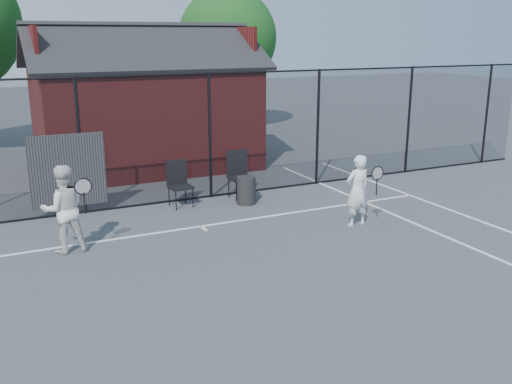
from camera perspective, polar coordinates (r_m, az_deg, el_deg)
name	(u,v)px	position (r m, az deg, el deg)	size (l,w,h in m)	color
ground	(266,281)	(9.30, 1.03, -8.88)	(80.00, 80.00, 0.00)	#3F4248
court_lines	(308,316)	(8.26, 5.24, -12.21)	(11.02, 18.00, 0.01)	white
fence	(157,143)	(13.26, -9.90, 4.86)	(22.04, 3.00, 3.00)	black
clubhouse	(145,113)	(17.27, -11.05, 7.76)	(6.50, 4.36, 4.19)	maroon
tree_right	(228,38)	(23.96, -2.86, 15.12)	(3.97, 3.97, 5.70)	#2E2112
player_front	(358,191)	(11.86, 10.12, 0.14)	(0.67, 0.50, 1.50)	white
player_back	(64,209)	(10.81, -18.68, -1.63)	(0.88, 0.66, 1.62)	silver
chair_left	(180,185)	(13.15, -7.56, 0.72)	(0.50, 0.52, 1.04)	black
chair_right	(241,176)	(13.72, -1.53, 1.65)	(0.54, 0.56, 1.12)	black
waste_bin	(246,190)	(13.31, -0.99, 0.16)	(0.44, 0.44, 0.65)	black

